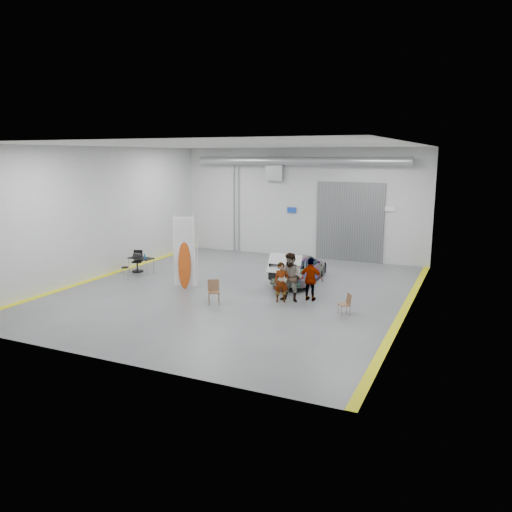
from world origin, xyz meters
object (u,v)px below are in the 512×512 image
at_px(office_chair, 138,262).
at_px(work_table, 140,258).
at_px(person_b, 291,278).
at_px(person_c, 311,279).
at_px(sedan_car, 300,268).
at_px(person_a, 281,282).
at_px(shop_stool, 125,274).
at_px(folding_chair_far, 344,309).
at_px(folding_chair_near, 214,297).
at_px(surfboard_display, 183,258).

bearing_deg(office_chair, work_table, -58.94).
xyz_separation_m(person_b, person_c, (0.65, 0.45, -0.11)).
height_order(sedan_car, person_c, person_c).
xyz_separation_m(person_c, office_chair, (-9.25, 1.25, -0.40)).
bearing_deg(sedan_car, person_c, 114.33).
distance_m(person_a, person_b, 0.43).
height_order(person_c, shop_stool, person_c).
height_order(folding_chair_far, office_chair, office_chair).
height_order(person_a, folding_chair_far, person_a).
distance_m(person_c, shop_stool, 8.67).
relative_size(shop_stool, office_chair, 0.63).
bearing_deg(person_c, office_chair, -6.97).
height_order(folding_chair_far, work_table, work_table).
distance_m(person_b, office_chair, 8.78).
distance_m(sedan_car, person_c, 3.08).
xyz_separation_m(person_c, work_table, (-8.93, 1.01, -0.08)).
xyz_separation_m(folding_chair_near, office_chair, (-6.03, 3.23, 0.17)).
bearing_deg(folding_chair_near, person_b, -2.37).
xyz_separation_m(person_c, shop_stool, (-8.64, -0.49, -0.53)).
height_order(person_b, office_chair, person_b).
height_order(person_a, person_b, person_b).
relative_size(surfboard_display, shop_stool, 5.06).
bearing_deg(surfboard_display, work_table, 137.56).
relative_size(surfboard_display, folding_chair_near, 3.55).
relative_size(folding_chair_near, shop_stool, 1.42).
height_order(surfboard_display, office_chair, surfboard_display).
bearing_deg(folding_chair_far, surfboard_display, -131.21).
height_order(sedan_car, shop_stool, sedan_car).
distance_m(person_b, folding_chair_near, 3.06).
height_order(person_a, shop_stool, person_a).
distance_m(person_c, folding_chair_near, 3.82).
bearing_deg(folding_chair_near, sedan_car, 36.00).
height_order(person_c, office_chair, person_c).
relative_size(shop_stool, work_table, 0.51).
distance_m(surfboard_display, folding_chair_near, 2.95).
relative_size(person_a, person_b, 0.81).
bearing_deg(surfboard_display, office_chair, 136.17).
bearing_deg(person_a, work_table, 145.49).
distance_m(person_b, person_c, 0.80).
xyz_separation_m(person_b, work_table, (-8.28, 1.46, -0.20)).
distance_m(person_c, folding_chair_far, 2.18).
bearing_deg(person_b, person_c, 37.30).
bearing_deg(person_a, surfboard_display, 155.25).
distance_m(person_a, person_c, 1.18).
bearing_deg(sedan_car, shop_stool, 20.65).
relative_size(folding_chair_far, office_chair, 0.76).
xyz_separation_m(person_b, shop_stool, (-7.99, -0.04, -0.64)).
distance_m(surfboard_display, folding_chair_far, 7.34).
bearing_deg(person_b, work_table, 172.62).
xyz_separation_m(sedan_car, shop_stool, (-7.22, -3.21, -0.30)).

